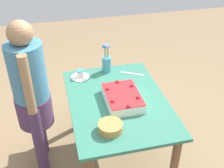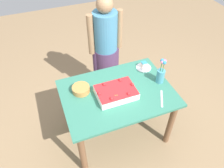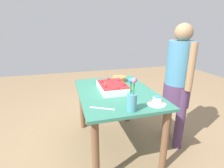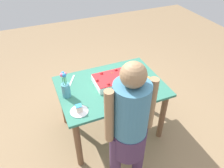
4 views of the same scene
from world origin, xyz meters
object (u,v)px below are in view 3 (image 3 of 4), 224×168
at_px(sheet_cake, 112,87).
at_px(person_standing, 178,79).
at_px(serving_plate_with_slice, 157,102).
at_px(fruit_bowl, 119,79).
at_px(flower_vase, 132,99).
at_px(cake_knife, 102,108).

height_order(sheet_cake, person_standing, person_standing).
height_order(serving_plate_with_slice, fruit_bowl, serving_plate_with_slice).
bearing_deg(sheet_cake, flower_vase, -177.66).
relative_size(serving_plate_with_slice, person_standing, 0.12).
distance_m(serving_plate_with_slice, flower_vase, 0.30).
bearing_deg(serving_plate_with_slice, fruit_bowl, 8.17).
bearing_deg(sheet_cake, serving_plate_with_slice, -147.87).
height_order(flower_vase, person_standing, person_standing).
relative_size(cake_knife, fruit_bowl, 1.26).
distance_m(sheet_cake, flower_vase, 0.55).
relative_size(sheet_cake, flower_vase, 1.35).
relative_size(serving_plate_with_slice, cake_knife, 0.76).
bearing_deg(cake_knife, flower_vase, 4.07).
bearing_deg(sheet_cake, fruit_bowl, -29.48).
bearing_deg(person_standing, serving_plate_with_slice, 35.36).
height_order(serving_plate_with_slice, flower_vase, flower_vase).
height_order(serving_plate_with_slice, person_standing, person_standing).
bearing_deg(fruit_bowl, cake_knife, 151.76).
relative_size(sheet_cake, serving_plate_with_slice, 2.28).
distance_m(serving_plate_with_slice, person_standing, 0.57).
bearing_deg(fruit_bowl, sheet_cake, 150.52).
distance_m(flower_vase, person_standing, 0.84).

